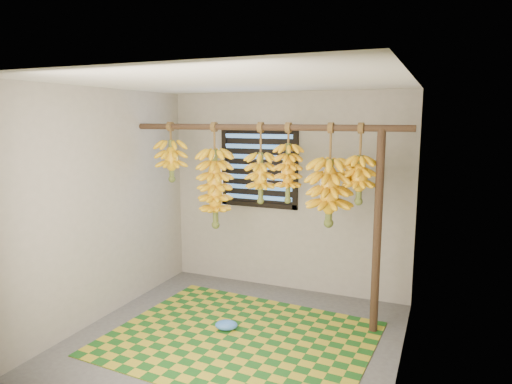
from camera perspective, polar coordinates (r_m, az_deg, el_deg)
The scene contains 16 objects.
floor at distance 4.58m, azimuth -2.79°, elevation -18.04°, with size 3.00×3.00×0.01m, color #4A4A4A.
ceiling at distance 4.09m, azimuth -3.06°, elevation 13.60°, with size 3.00×3.00×0.01m, color silver.
wall_back at distance 5.54m, azimuth 3.81°, elevation -0.08°, with size 3.00×0.01×2.40m, color gray.
wall_left at distance 5.00m, azimuth -18.69°, elevation -1.56°, with size 0.01×3.00×2.40m, color gray.
wall_right at distance 3.79m, azimuth 18.17°, elevation -4.88°, with size 0.01×3.00×2.40m, color gray.
window at distance 5.60m, azimuth 0.35°, elevation 3.14°, with size 1.00×0.04×1.00m.
hanging_pole at distance 4.71m, azimuth 0.71°, elevation 8.09°, with size 0.06×0.06×3.00m, color #422B1E.
support_post at distance 4.54m, azimuth 14.93°, elevation -5.02°, with size 0.08×0.08×2.00m, color #422B1E.
woven_mat at distance 4.60m, azimuth -2.07°, elevation -17.80°, with size 2.42×1.94×0.01m, color #195218.
plastic_bag at distance 4.73m, azimuth -3.73°, elevation -16.27°, with size 0.23×0.17×0.09m, color #3872D1.
banana_bunch_a at distance 5.25m, azimuth -10.52°, elevation 3.89°, with size 0.35×0.35×0.66m.
banana_bunch_b at distance 5.00m, azimuth -5.13°, elevation 0.45°, with size 0.36×0.36×1.15m.
banana_bunch_c at distance 4.76m, azimuth 0.59°, elevation 1.81°, with size 0.33×0.33×0.84m.
banana_bunch_d at distance 4.65m, azimuth 4.02°, elevation 2.39°, with size 0.29×0.29×0.81m.
banana_bunch_e at distance 4.55m, azimuth 9.15°, elevation -0.02°, with size 0.43×0.43×1.01m.
banana_bunch_f at distance 4.47m, azimuth 12.78°, elevation 1.55°, with size 0.28×0.28×0.77m.
Camera 1 is at (1.76, -3.67, 2.09)m, focal length 32.00 mm.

